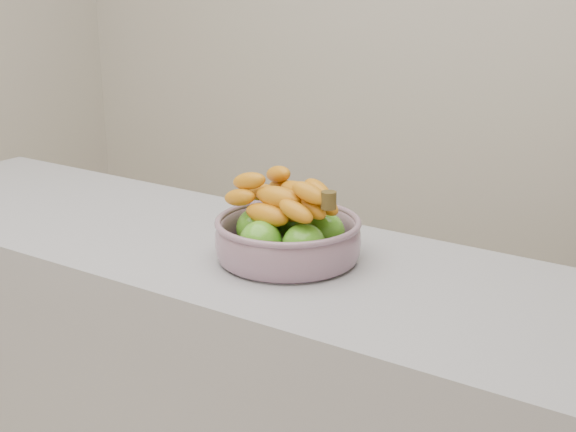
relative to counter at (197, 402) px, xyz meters
The scene contains 2 objects.
counter is the anchor object (origin of this frame).
fruit_bowl 0.58m from the counter, ahead, with size 0.32×0.32×0.18m.
Camera 1 is at (1.20, -1.00, 1.53)m, focal length 50.00 mm.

